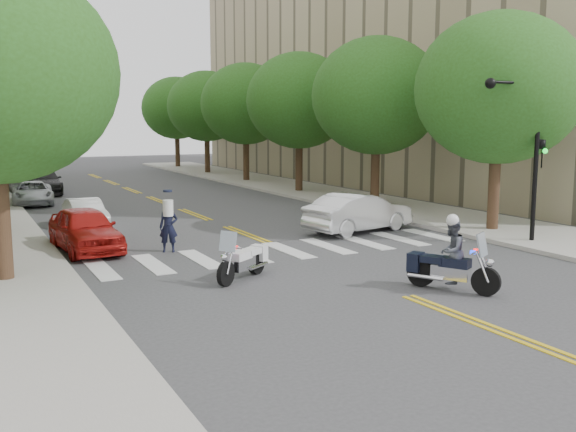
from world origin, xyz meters
TOP-DOWN VIEW (x-y plane):
  - ground at (0.00, 0.00)m, footprint 140.00×140.00m
  - sidewalk_right at (9.50, 22.00)m, footprint 5.00×60.00m
  - building_right at (26.00, 26.00)m, footprint 26.00×44.00m
  - tree_r_0 at (8.80, 6.00)m, footprint 6.40×6.40m
  - tree_r_1 at (8.80, 14.00)m, footprint 6.40×6.40m
  - tree_r_2 at (8.80, 22.00)m, footprint 6.40×6.40m
  - tree_r_3 at (8.80, 30.00)m, footprint 6.40×6.40m
  - tree_r_4 at (8.80, 38.00)m, footprint 6.40×6.40m
  - tree_r_5 at (8.80, 46.00)m, footprint 6.40×6.40m
  - traffic_signal_pole at (7.72, 3.50)m, footprint 2.82×0.42m
  - motorcycle_police at (1.29, -0.00)m, footprint 1.42×2.26m
  - motorcycle_parked at (-2.84, 3.58)m, footprint 1.99×1.49m
  - officer_standing at (-3.64, 8.11)m, footprint 0.72×0.60m
  - convertible at (4.19, 8.50)m, footprint 4.93×2.60m
  - parked_car_a at (-6.09, 9.50)m, footprint 2.11×4.51m
  - parked_car_b at (-5.20, 14.50)m, footprint 1.37×3.61m
  - parked_car_c at (-6.30, 23.50)m, footprint 2.36×4.49m
  - parked_car_d at (-5.20, 28.50)m, footprint 2.45×5.25m
  - parked_car_e at (-6.30, 31.18)m, footprint 2.02×4.52m

SIDE VIEW (x-z plane):
  - ground at x=0.00m, z-range 0.00..0.00m
  - sidewalk_right at x=9.50m, z-range 0.00..0.15m
  - motorcycle_parked at x=-2.84m, z-range -0.22..1.23m
  - parked_car_b at x=-5.20m, z-range 0.00..1.18m
  - parked_car_c at x=-6.30m, z-range 0.00..1.20m
  - parked_car_d at x=-5.20m, z-range 0.00..1.48m
  - parked_car_a at x=-6.09m, z-range 0.00..1.49m
  - parked_car_e at x=-6.30m, z-range 0.00..1.51m
  - convertible at x=4.19m, z-range 0.00..1.55m
  - officer_standing at x=-3.64m, z-range 0.00..1.68m
  - motorcycle_police at x=1.29m, z-range -0.11..1.88m
  - traffic_signal_pole at x=7.72m, z-range 0.72..6.72m
  - tree_r_0 at x=8.80m, z-range 1.33..9.78m
  - tree_r_1 at x=8.80m, z-range 1.33..9.78m
  - tree_r_2 at x=8.80m, z-range 1.33..9.78m
  - tree_r_3 at x=8.80m, z-range 1.33..9.78m
  - tree_r_4 at x=8.80m, z-range 1.33..9.78m
  - tree_r_5 at x=8.80m, z-range 1.33..9.78m
  - building_right at x=26.00m, z-range 0.00..22.00m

